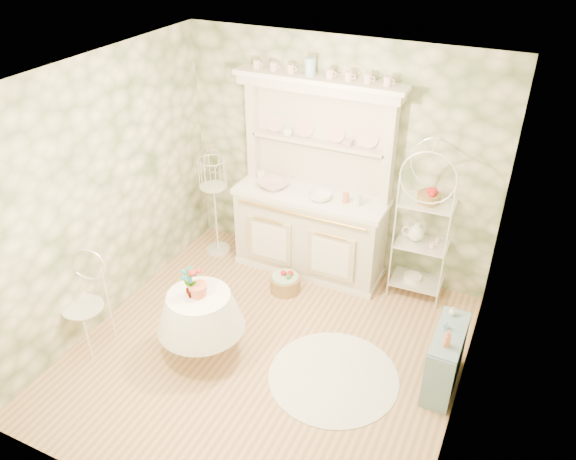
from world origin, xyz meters
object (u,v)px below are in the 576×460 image
at_px(round_table, 202,328).
at_px(birdcage_stand, 215,203).
at_px(bakers_rack, 424,228).
at_px(kitchen_dresser, 311,183).
at_px(cafe_chair, 82,304).
at_px(side_shelf, 445,361).
at_px(floor_basket, 285,283).

distance_m(round_table, birdcage_stand, 1.87).
bearing_deg(round_table, bakers_rack, 48.74).
height_order(kitchen_dresser, round_table, kitchen_dresser).
height_order(kitchen_dresser, cafe_chair, kitchen_dresser).
bearing_deg(kitchen_dresser, cafe_chair, -124.67).
xyz_separation_m(kitchen_dresser, side_shelf, (1.84, -1.18, -0.87)).
distance_m(birdcage_stand, floor_basket, 1.32).
bearing_deg(side_shelf, bakers_rack, 113.85).
relative_size(side_shelf, floor_basket, 2.17).
xyz_separation_m(kitchen_dresser, floor_basket, (-0.07, -0.52, -1.05)).
height_order(round_table, floor_basket, round_table).
relative_size(kitchen_dresser, round_table, 3.62).
height_order(kitchen_dresser, bakers_rack, kitchen_dresser).
xyz_separation_m(bakers_rack, side_shelf, (0.56, -1.27, -0.56)).
distance_m(kitchen_dresser, side_shelf, 2.35).
xyz_separation_m(side_shelf, floor_basket, (-1.91, 0.65, -0.18)).
xyz_separation_m(bakers_rack, floor_basket, (-1.35, -0.62, -0.74)).
bearing_deg(birdcage_stand, round_table, -63.06).
height_order(birdcage_stand, floor_basket, birdcage_stand).
relative_size(round_table, birdcage_stand, 0.46).
bearing_deg(kitchen_dresser, bakers_rack, 4.11).
xyz_separation_m(bakers_rack, cafe_chair, (-2.76, -2.23, -0.35)).
bearing_deg(birdcage_stand, side_shelf, -18.86).
bearing_deg(side_shelf, birdcage_stand, 161.06).
bearing_deg(floor_basket, birdcage_stand, 161.11).
distance_m(bakers_rack, birdcage_stand, 2.49).
bearing_deg(side_shelf, round_table, -164.84).
xyz_separation_m(bakers_rack, round_table, (-1.64, -1.87, -0.52)).
height_order(bakers_rack, round_table, bakers_rack).
xyz_separation_m(kitchen_dresser, round_table, (-0.36, -1.78, -0.83)).
height_order(kitchen_dresser, floor_basket, kitchen_dresser).
bearing_deg(birdcage_stand, bakers_rack, 5.37).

